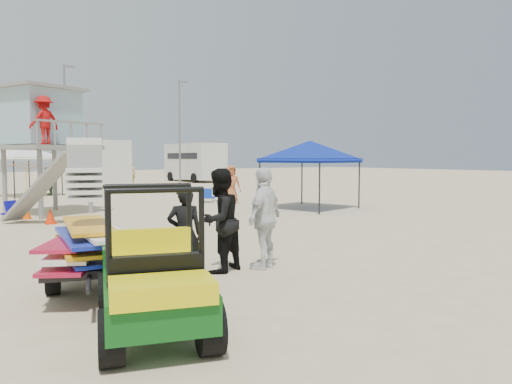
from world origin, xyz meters
TOP-DOWN VIEW (x-y plane):
  - ground at (0.00, 0.00)m, footprint 140.00×140.00m
  - utility_cart at (-3.85, -0.84)m, footprint 1.83×2.54m
  - surf_trailer at (-3.85, 1.49)m, footprint 1.84×2.53m
  - man_left at (-2.33, 1.19)m, footprint 0.70×0.63m
  - man_mid at (-1.48, 1.44)m, footprint 1.11×0.99m
  - man_right at (-0.63, 1.19)m, footprint 1.22×0.91m
  - lifeguard_tower at (-1.68, 13.14)m, footprint 3.69×3.69m
  - canopy_blue at (7.50, 8.78)m, footprint 3.63×3.63m
  - canopy_white_c at (-0.51, 22.81)m, footprint 3.94×3.94m
  - umbrella_b at (-0.91, 19.72)m, footprint 2.55×2.58m
  - cone_near at (-2.58, 12.00)m, footprint 0.34×0.34m
  - cone_far at (-2.25, 10.18)m, footprint 0.34×0.34m
  - beach_chair_a at (-3.01, 12.10)m, footprint 0.74×0.85m
  - beach_chair_b at (6.51, 14.04)m, footprint 0.66×0.72m
  - beach_chair_c at (5.64, 13.81)m, footprint 0.73×0.84m
  - rv_mid_right at (6.00, 29.99)m, footprint 2.64×7.00m
  - rv_far_right at (15.00, 31.49)m, footprint 2.64×6.60m
  - light_pole_left at (3.00, 27.00)m, footprint 0.14×0.14m
  - light_pole_right at (12.00, 28.50)m, footprint 0.14×0.14m
  - distant_beachgoers at (-0.43, 19.44)m, footprint 18.09×18.20m

SIDE VIEW (x-z plane):
  - ground at x=0.00m, z-range 0.00..0.00m
  - cone_near at x=-2.58m, z-range 0.00..0.50m
  - cone_far at x=-2.25m, z-range 0.00..0.50m
  - beach_chair_a at x=-3.01m, z-range -0.01..0.63m
  - beach_chair_b at x=6.51m, z-range -0.01..0.63m
  - beach_chair_c at x=5.64m, z-range -0.01..0.63m
  - man_left at x=-2.33m, z-range 0.00..1.62m
  - utility_cart at x=-3.85m, z-range -0.06..1.68m
  - distant_beachgoers at x=-0.43m, z-range -0.04..1.71m
  - surf_trailer at x=-3.85m, z-range -0.20..1.92m
  - man_mid at x=-1.48m, z-range 0.00..1.90m
  - man_right at x=-0.63m, z-range 0.00..1.92m
  - umbrella_b at x=-0.91m, z-range 0.00..1.93m
  - rv_far_right at x=15.00m, z-range 0.17..3.42m
  - rv_mid_right at x=6.00m, z-range 0.17..3.42m
  - canopy_blue at x=7.50m, z-range 1.04..4.21m
  - canopy_white_c at x=-0.51m, z-range 1.06..4.28m
  - lifeguard_tower at x=-1.68m, z-range 1.12..5.67m
  - light_pole_left at x=3.00m, z-range 0.00..8.00m
  - light_pole_right at x=12.00m, z-range 0.00..8.00m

